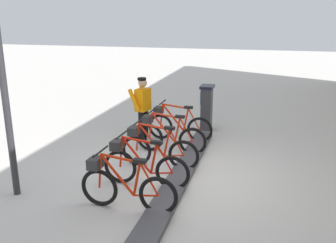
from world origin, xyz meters
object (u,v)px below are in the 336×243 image
bike_docked_0 (177,125)px  bike_docked_2 (156,148)px  payment_kiosk (207,107)px  bike_docked_1 (168,135)px  worker_near_rack (143,107)px  bike_docked_4 (124,186)px  bike_docked_3 (142,165)px

bike_docked_0 → bike_docked_2: same height
payment_kiosk → bike_docked_1: 2.19m
bike_docked_2 → worker_near_rack: 1.86m
bike_docked_2 → worker_near_rack: worker_near_rack is taller
bike_docked_4 → bike_docked_1: bearing=-90.0°
bike_docked_2 → bike_docked_4: size_ratio=1.00×
bike_docked_1 → bike_docked_0: bearing=-90.0°
bike_docked_0 → bike_docked_4: same height
bike_docked_0 → bike_docked_1: same height
payment_kiosk → bike_docked_3: payment_kiosk is taller
worker_near_rack → payment_kiosk: bearing=-134.6°
bike_docked_3 → bike_docked_4: 0.92m
bike_docked_3 → bike_docked_4: bearing=90.0°
bike_docked_3 → bike_docked_4: same height
bike_docked_1 → bike_docked_4: same height
payment_kiosk → bike_docked_1: (0.57, 2.10, -0.24)m
bike_docked_0 → worker_near_rack: size_ratio=1.04×
bike_docked_4 → bike_docked_2: bearing=-90.0°
bike_docked_2 → bike_docked_4: 1.85m
bike_docked_1 → bike_docked_2: size_ratio=1.00×
bike_docked_0 → worker_near_rack: worker_near_rack is taller
bike_docked_4 → bike_docked_3: bearing=-90.0°
payment_kiosk → bike_docked_0: (0.57, 1.17, -0.24)m
payment_kiosk → bike_docked_0: size_ratio=0.74×
payment_kiosk → bike_docked_3: 3.99m
bike_docked_3 → bike_docked_2: bearing=-90.0°
bike_docked_1 → bike_docked_2: (0.00, 0.92, 0.00)m
bike_docked_0 → bike_docked_2: 1.85m
payment_kiosk → bike_docked_0: 1.33m
worker_near_rack → bike_docked_4: bearing=103.8°
bike_docked_1 → worker_near_rack: size_ratio=1.04×
bike_docked_0 → worker_near_rack: 1.00m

